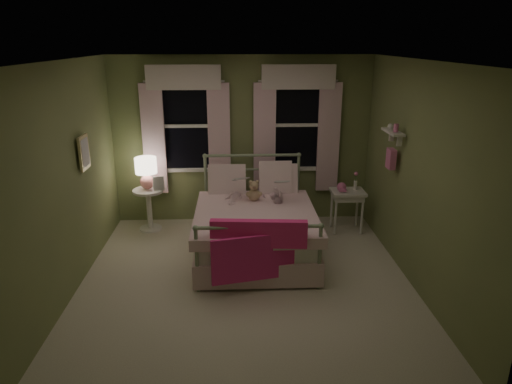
{
  "coord_description": "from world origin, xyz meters",
  "views": [
    {
      "loc": [
        -0.1,
        -4.91,
        2.81
      ],
      "look_at": [
        0.15,
        0.48,
        1.0
      ],
      "focal_mm": 32.0,
      "sensor_mm": 36.0,
      "label": 1
    }
  ],
  "objects_px": {
    "child_right": "(273,182)",
    "child_left": "(234,180)",
    "bed": "(255,227)",
    "nightstand_right": "(347,197)",
    "teddy_bear": "(254,192)",
    "nightstand_left": "(149,204)",
    "table_lamp": "(146,170)"
  },
  "relations": [
    {
      "from": "child_right",
      "to": "table_lamp",
      "type": "height_order",
      "value": "child_right"
    },
    {
      "from": "child_left",
      "to": "nightstand_right",
      "type": "relative_size",
      "value": 1.11
    },
    {
      "from": "nightstand_left",
      "to": "table_lamp",
      "type": "height_order",
      "value": "table_lamp"
    },
    {
      "from": "bed",
      "to": "table_lamp",
      "type": "bearing_deg",
      "value": 150.73
    },
    {
      "from": "child_left",
      "to": "child_right",
      "type": "xyz_separation_m",
      "value": [
        0.56,
        0.0,
        -0.03
      ]
    },
    {
      "from": "nightstand_left",
      "to": "bed",
      "type": "bearing_deg",
      "value": -29.27
    },
    {
      "from": "child_left",
      "to": "nightstand_left",
      "type": "relative_size",
      "value": 1.1
    },
    {
      "from": "bed",
      "to": "nightstand_right",
      "type": "relative_size",
      "value": 3.18
    },
    {
      "from": "bed",
      "to": "nightstand_left",
      "type": "xyz_separation_m",
      "value": [
        -1.59,
        0.89,
        0.04
      ]
    },
    {
      "from": "bed",
      "to": "child_right",
      "type": "distance_m",
      "value": 0.73
    },
    {
      "from": "teddy_bear",
      "to": "table_lamp",
      "type": "height_order",
      "value": "table_lamp"
    },
    {
      "from": "bed",
      "to": "nightstand_right",
      "type": "xyz_separation_m",
      "value": [
        1.43,
        0.7,
        0.17
      ]
    },
    {
      "from": "bed",
      "to": "child_right",
      "type": "relative_size",
      "value": 3.14
    },
    {
      "from": "child_left",
      "to": "teddy_bear",
      "type": "bearing_deg",
      "value": 158.58
    },
    {
      "from": "child_right",
      "to": "nightstand_left",
      "type": "height_order",
      "value": "child_right"
    },
    {
      "from": "child_right",
      "to": "child_left",
      "type": "bearing_deg",
      "value": -6.35
    },
    {
      "from": "child_right",
      "to": "nightstand_right",
      "type": "height_order",
      "value": "child_right"
    },
    {
      "from": "child_right",
      "to": "teddy_bear",
      "type": "xyz_separation_m",
      "value": [
        -0.28,
        -0.16,
        -0.1
      ]
    },
    {
      "from": "child_right",
      "to": "nightstand_left",
      "type": "bearing_deg",
      "value": -20.19
    },
    {
      "from": "bed",
      "to": "child_left",
      "type": "bearing_deg",
      "value": 123.42
    },
    {
      "from": "teddy_bear",
      "to": "nightstand_right",
      "type": "xyz_separation_m",
      "value": [
        1.43,
        0.43,
        -0.24
      ]
    },
    {
      "from": "nightstand_right",
      "to": "bed",
      "type": "bearing_deg",
      "value": -153.87
    },
    {
      "from": "child_left",
      "to": "nightstand_right",
      "type": "xyz_separation_m",
      "value": [
        1.71,
        0.27,
        -0.38
      ]
    },
    {
      "from": "child_left",
      "to": "child_right",
      "type": "bearing_deg",
      "value": -171.92
    },
    {
      "from": "bed",
      "to": "teddy_bear",
      "type": "bearing_deg",
      "value": 91.15
    },
    {
      "from": "bed",
      "to": "table_lamp",
      "type": "distance_m",
      "value": 1.91
    },
    {
      "from": "nightstand_left",
      "to": "nightstand_right",
      "type": "xyz_separation_m",
      "value": [
        3.02,
        -0.19,
        0.13
      ]
    },
    {
      "from": "child_left",
      "to": "bed",
      "type": "bearing_deg",
      "value": 131.5
    },
    {
      "from": "bed",
      "to": "nightstand_left",
      "type": "height_order",
      "value": "bed"
    },
    {
      "from": "bed",
      "to": "teddy_bear",
      "type": "relative_size",
      "value": 6.64
    },
    {
      "from": "table_lamp",
      "to": "teddy_bear",
      "type": "bearing_deg",
      "value": -21.29
    },
    {
      "from": "bed",
      "to": "nightstand_right",
      "type": "distance_m",
      "value": 1.6
    }
  ]
}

